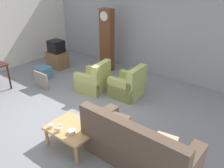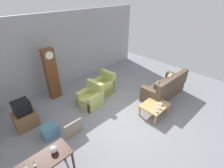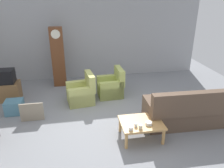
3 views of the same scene
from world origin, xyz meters
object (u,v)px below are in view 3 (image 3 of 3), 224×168
Objects in this scene: framed_picture_leaning at (32,112)px; bowl_white_stacked at (149,123)px; armchair_olive_near at (82,93)px; cup_blue_rimmed at (136,125)px; storage_box_blue at (14,107)px; tv_stand_cabinet at (9,91)px; grandfather_clock at (58,57)px; tv_crt at (6,76)px; coffee_table_wood at (141,124)px; cup_white_porcelain at (131,128)px; armchair_olive_far at (111,87)px; cup_cream_tall at (141,127)px; couch_floral at (187,112)px.

framed_picture_leaning reaches higher than bowl_white_stacked.
cup_blue_rimmed is at bearing -63.93° from armchair_olive_near.
tv_stand_cabinet is at bearing 110.87° from storage_box_blue.
grandfather_clock is 3.09× the size of tv_stand_cabinet.
tv_crt is 3.21× the size of bowl_white_stacked.
bowl_white_stacked is at bearing -46.87° from coffee_table_wood.
grandfather_clock is 4.37× the size of tv_crt.
cup_white_porcelain is (3.20, -2.89, 0.17)m from tv_stand_cabinet.
tv_stand_cabinet reaches higher than framed_picture_leaning.
coffee_table_wood is 6.43× the size of bowl_white_stacked.
bowl_white_stacked is (3.64, -2.77, 0.17)m from tv_stand_cabinet.
armchair_olive_near is at bearing 121.57° from coffee_table_wood.
cup_white_porcelain is at bearing -164.18° from bowl_white_stacked.
grandfather_clock is (-0.71, 1.51, 0.75)m from armchair_olive_near.
armchair_olive_near is at bearing -161.60° from armchair_olive_far.
cup_white_porcelain is at bearing -90.62° from armchair_olive_far.
cup_white_porcelain is at bearing -42.12° from tv_stand_cabinet.
cup_blue_rimmed is at bearing 35.07° from cup_white_porcelain.
armchair_olive_far is 9.96× the size of cup_cream_tall.
tv_stand_cabinet reaches higher than coffee_table_wood.
grandfather_clock is at bearing 31.26° from tv_stand_cabinet.
armchair_olive_near is 0.44× the size of grandfather_clock.
cup_blue_rimmed is (0.14, 0.10, 0.01)m from cup_white_porcelain.
couch_floral is 1.58m from cup_blue_rimmed.
storage_box_blue is (0.35, -0.92, -0.10)m from tv_stand_cabinet.
storage_box_blue is at bearing -69.13° from tv_crt.
coffee_table_wood is at bearing -61.00° from grandfather_clock.
tv_stand_cabinet is at bearing 139.81° from cup_cream_tall.
framed_picture_leaning is at bearing -57.44° from tv_crt.
grandfather_clock reaches higher than coffee_table_wood.
armchair_olive_near is 2.59m from cup_cream_tall.
bowl_white_stacked is at bearing 15.82° from cup_white_porcelain.
coffee_table_wood is 10.39× the size of cup_cream_tall.
cup_blue_rimmed is (2.43, -1.38, 0.22)m from framed_picture_leaning.
grandfather_clock is 4.30m from cup_cream_tall.
cup_cream_tall is at bearing -152.17° from bowl_white_stacked.
framed_picture_leaning is (-0.63, -2.35, -0.80)m from grandfather_clock.
cup_cream_tall reaches higher than bowl_white_stacked.
cup_cream_tall is (3.42, -2.89, 0.18)m from tv_stand_cabinet.
armchair_olive_far is 2.20m from grandfather_clock.
armchair_olive_far is 1.92× the size of tv_crt.
tv_stand_cabinet is at bearing 175.50° from armchair_olive_far.
armchair_olive_near is at bearing 112.22° from cup_white_porcelain.
grandfather_clock reaches higher than couch_floral.
couch_floral reaches higher than cup_white_porcelain.
coffee_table_wood is at bearing -36.81° from tv_crt.
framed_picture_leaning is (0.91, -1.42, -0.54)m from tv_crt.
framed_picture_leaning is 7.02× the size of cup_blue_rimmed.
framed_picture_leaning is 1.27× the size of storage_box_blue.
couch_floral is at bearing -33.39° from armchair_olive_near.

